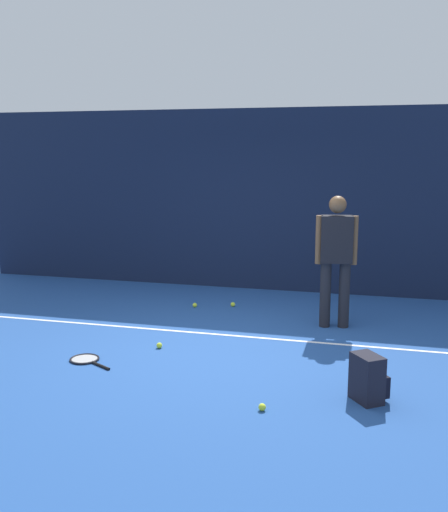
# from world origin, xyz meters

# --- Properties ---
(ground_plane) EXTENTS (12.00, 12.00, 0.00)m
(ground_plane) POSITION_xyz_m (0.00, 0.00, 0.00)
(ground_plane) COLOR #234C93
(back_fence) EXTENTS (10.00, 0.10, 2.92)m
(back_fence) POSITION_xyz_m (0.00, 3.00, 1.46)
(back_fence) COLOR #141E38
(back_fence) RESTS_ON ground
(court_line) EXTENTS (9.00, 0.05, 0.00)m
(court_line) POSITION_xyz_m (0.00, 0.42, 0.00)
(court_line) COLOR white
(court_line) RESTS_ON ground
(tennis_player) EXTENTS (0.53, 0.28, 1.70)m
(tennis_player) POSITION_xyz_m (1.29, 1.12, 0.97)
(tennis_player) COLOR black
(tennis_player) RESTS_ON ground
(tennis_racket) EXTENTS (0.62, 0.45, 0.03)m
(tennis_racket) POSITION_xyz_m (-1.23, -0.85, 0.01)
(tennis_racket) COLOR black
(tennis_racket) RESTS_ON ground
(backpack) EXTENTS (0.38, 0.38, 0.44)m
(backpack) POSITION_xyz_m (1.76, -1.13, 0.21)
(backpack) COLOR black
(backpack) RESTS_ON ground
(tennis_ball_near_player) EXTENTS (0.07, 0.07, 0.07)m
(tennis_ball_near_player) POSITION_xyz_m (0.87, -1.58, 0.03)
(tennis_ball_near_player) COLOR #CCE033
(tennis_ball_near_player) RESTS_ON ground
(tennis_ball_by_fence) EXTENTS (0.07, 0.07, 0.07)m
(tennis_ball_by_fence) POSITION_xyz_m (-0.60, -0.25, 0.03)
(tennis_ball_by_fence) COLOR #CCE033
(tennis_ball_by_fence) RESTS_ON ground
(tennis_ball_mid_court) EXTENTS (0.07, 0.07, 0.07)m
(tennis_ball_mid_court) POSITION_xyz_m (-0.75, 1.58, 0.03)
(tennis_ball_mid_court) COLOR #CCE033
(tennis_ball_mid_court) RESTS_ON ground
(tennis_ball_far_left) EXTENTS (0.07, 0.07, 0.07)m
(tennis_ball_far_left) POSITION_xyz_m (-0.22, 1.75, 0.03)
(tennis_ball_far_left) COLOR #CCE033
(tennis_ball_far_left) RESTS_ON ground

